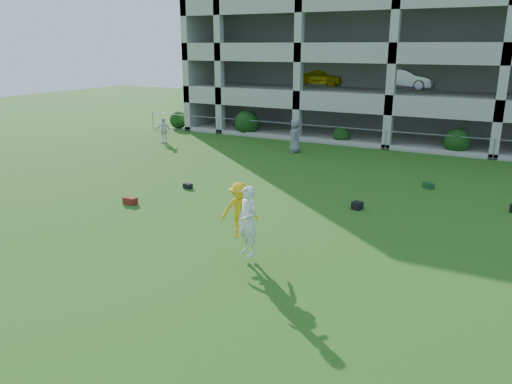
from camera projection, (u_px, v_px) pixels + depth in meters
The scene contains 11 objects.
ground at pixel (221, 266), 14.42m from camera, with size 100.00×100.00×0.00m, color #235114.
bystander_b at pixel (163, 130), 32.38m from camera, with size 0.96×0.40×1.64m, color silver.
bystander_c at pixel (295, 136), 29.46m from camera, with size 0.97×0.63×1.99m, color slate.
bag_red_a at pixel (130, 201), 20.01m from camera, with size 0.55×0.30×0.28m, color #5A1E0F.
bag_black_b at pixel (188, 186), 22.24m from camera, with size 0.40×0.25×0.22m, color black.
crate_d at pixel (357, 206), 19.40m from camera, with size 0.35×0.35×0.30m, color black.
bag_green_g at pixel (428, 185), 22.26m from camera, with size 0.50×0.30×0.25m, color #153C23.
frisbee_contest at pixel (242, 214), 14.65m from camera, with size 1.85×1.83×2.01m.
parking_garage at pixel (421, 47), 36.17m from camera, with size 30.00×14.00×12.00m.
fence at pixel (386, 140), 30.33m from camera, with size 36.06×0.06×1.20m.
shrub_row at pixel (470, 129), 28.60m from camera, with size 34.38×2.52×3.50m.
Camera 1 is at (7.12, -11.19, 6.14)m, focal length 35.00 mm.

